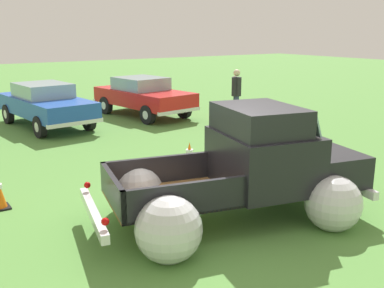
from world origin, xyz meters
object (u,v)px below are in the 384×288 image
(vintage_pickup_truck, at_px, (249,175))
(show_car_0, at_px, (46,103))
(show_car_1, at_px, (143,95))
(spectator_1, at_px, (236,91))
(lane_cone_1, at_px, (189,156))

(vintage_pickup_truck, height_order, show_car_0, vintage_pickup_truck)
(show_car_0, bearing_deg, show_car_1, 82.84)
(vintage_pickup_truck, height_order, spectator_1, vintage_pickup_truck)
(vintage_pickup_truck, xyz_separation_m, show_car_0, (-0.67, 9.45, 0.02))
(show_car_0, xyz_separation_m, lane_cone_1, (1.37, -6.56, -0.47))
(lane_cone_1, bearing_deg, vintage_pickup_truck, -103.50)
(show_car_1, bearing_deg, show_car_0, -99.30)
(show_car_0, relative_size, show_car_1, 1.03)
(show_car_0, distance_m, spectator_1, 6.47)
(show_car_1, bearing_deg, vintage_pickup_truck, -25.64)
(vintage_pickup_truck, distance_m, show_car_0, 9.48)
(show_car_0, height_order, show_car_1, same)
(vintage_pickup_truck, bearing_deg, spectator_1, 64.91)
(show_car_0, xyz_separation_m, spectator_1, (5.90, -2.65, 0.25))
(show_car_1, height_order, spectator_1, spectator_1)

